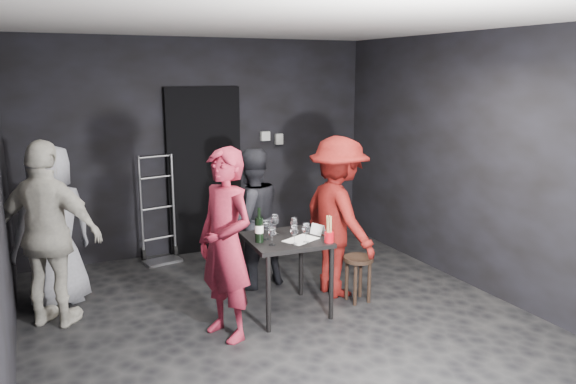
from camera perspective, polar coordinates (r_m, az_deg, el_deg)
name	(u,v)px	position (r m, az deg, el deg)	size (l,w,h in m)	color
floor	(285,324)	(5.34, -0.35, -13.24)	(4.50, 5.00, 0.02)	black
ceiling	(284,20)	(4.84, -0.39, 17.04)	(4.50, 5.00, 0.02)	silver
wall_back	(202,147)	(7.23, -8.73, 4.57)	(4.50, 0.04, 2.70)	black
wall_front	(502,271)	(2.91, 20.92, -7.52)	(4.50, 0.04, 2.70)	black
wall_right	(480,163)	(6.18, 18.95, 2.78)	(0.04, 5.00, 2.70)	black
doorway	(204,171)	(7.22, -8.52, 2.15)	(0.95, 0.10, 2.10)	black
wallbox_upper	(265,136)	(7.45, -2.34, 5.70)	(0.12, 0.06, 0.12)	#B7B7B2
wallbox_lower	(279,139)	(7.54, -0.93, 5.40)	(0.10, 0.06, 0.14)	#B7B7B2
hand_truck	(160,242)	(7.09, -12.86, -4.99)	(0.44, 0.36, 1.31)	#B2B2B7
tasting_table	(286,248)	(5.34, -0.22, -5.68)	(0.72, 0.72, 0.75)	black
stool	(358,267)	(5.73, 7.15, -7.60)	(0.30, 0.30, 0.47)	#2E2119
server_red	(225,234)	(4.82, -6.39, -4.23)	(0.68, 0.45, 1.87)	maroon
woman_black	(251,218)	(6.00, -3.78, -2.69)	(0.73, 0.40, 1.51)	black
man_maroon	(338,209)	(5.76, 5.14, -1.72)	(1.18, 0.55, 1.82)	maroon
bystander_cream	(48,222)	(5.44, -23.20, -2.80)	(1.15, 0.55, 1.95)	beige
bystander_grey	(53,220)	(5.92, -22.80, -2.67)	(0.85, 0.46, 1.74)	gray
tasting_mat	(301,240)	(5.25, 1.33, -4.86)	(0.31, 0.21, 0.00)	white
wine_glass_a	(272,235)	(5.07, -1.63, -4.41)	(0.07, 0.07, 0.19)	white
wine_glass_b	(266,229)	(5.24, -2.23, -3.79)	(0.08, 0.08, 0.20)	white
wine_glass_c	(275,223)	(5.40, -1.33, -3.21)	(0.08, 0.08, 0.22)	white
wine_glass_d	(294,234)	(5.09, 0.64, -4.27)	(0.08, 0.08, 0.20)	white
wine_glass_e	(306,232)	(5.15, 1.84, -4.07)	(0.08, 0.08, 0.20)	white
wine_glass_f	(294,225)	(5.39, 0.61, -3.41)	(0.07, 0.07, 0.18)	white
wine_bottle	(259,229)	(5.15, -2.95, -3.78)	(0.08, 0.08, 0.33)	black
breadstick_cup	(329,229)	(5.16, 4.20, -3.82)	(0.09, 0.09, 0.27)	#B70A14
reserved_card	(317,229)	(5.40, 2.93, -3.82)	(0.08, 0.14, 0.11)	white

